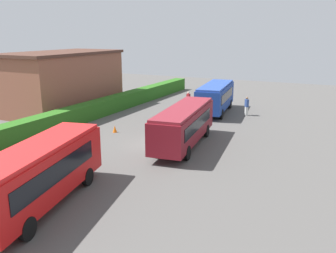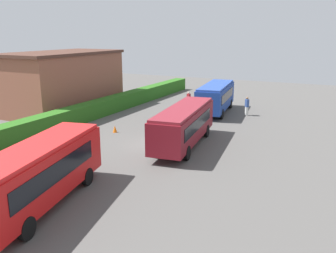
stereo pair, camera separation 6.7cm
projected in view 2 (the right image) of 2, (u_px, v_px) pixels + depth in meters
ground_plane at (159, 145)px, 27.67m from camera, size 81.16×81.16×0.00m
bus_red at (39, 171)px, 17.49m from camera, size 9.47×4.37×3.15m
bus_maroon at (184, 124)px, 26.97m from camera, size 9.86×3.62×2.97m
bus_blue at (216, 96)px, 38.24m from camera, size 9.06×3.69×3.04m
person_left at (247, 106)px, 37.13m from camera, size 0.52×0.50×1.93m
person_center at (189, 99)px, 41.10m from camera, size 0.37×0.46×1.80m
hedge_row at (58, 121)px, 31.77m from camera, size 52.58×1.52×1.62m
depot_building at (63, 81)px, 39.36m from camera, size 13.72×6.98×6.34m
traffic_cone at (115, 129)px, 30.98m from camera, size 0.36×0.36×0.60m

